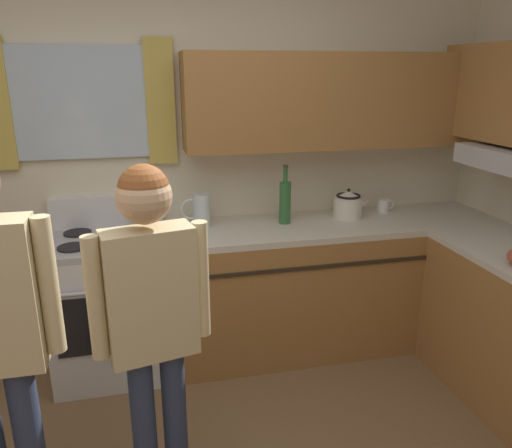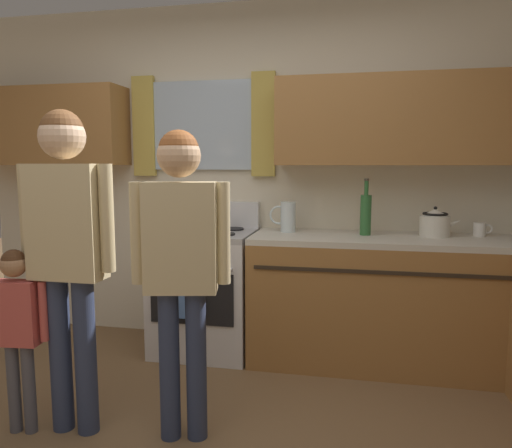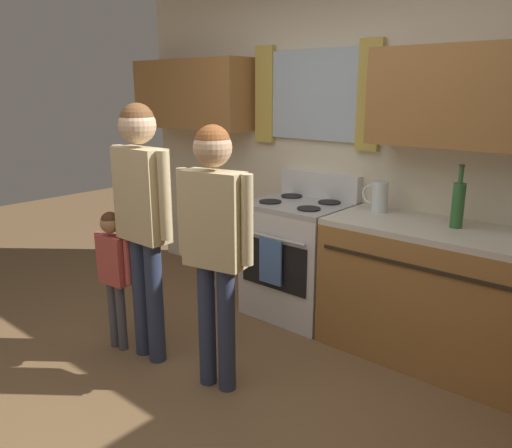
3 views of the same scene
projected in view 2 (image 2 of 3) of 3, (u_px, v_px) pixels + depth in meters
back_wall_unit at (262, 158)px, 3.66m from camera, size 4.60×0.42×2.60m
kitchen_counter_run at (483, 327)px, 2.79m from camera, size 2.25×2.13×0.90m
stove_oven at (206, 289)px, 3.58m from camera, size 0.71×0.67×1.10m
bottle_wine_green at (366, 213)px, 3.33m from camera, size 0.08×0.08×0.39m
mug_ceramic_white at (480, 229)px, 3.28m from camera, size 0.13×0.08×0.09m
stovetop_kettle at (435, 223)px, 3.27m from camera, size 0.27×0.20×0.21m
water_pitcher at (287, 217)px, 3.49m from camera, size 0.19×0.11×0.22m
adult_holding_child at (67, 234)px, 2.40m from camera, size 0.51×0.22×1.66m
adult_in_plaid at (181, 249)px, 2.34m from camera, size 0.48×0.22×1.56m
small_child at (17, 319)px, 2.44m from camera, size 0.33×0.13×0.97m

